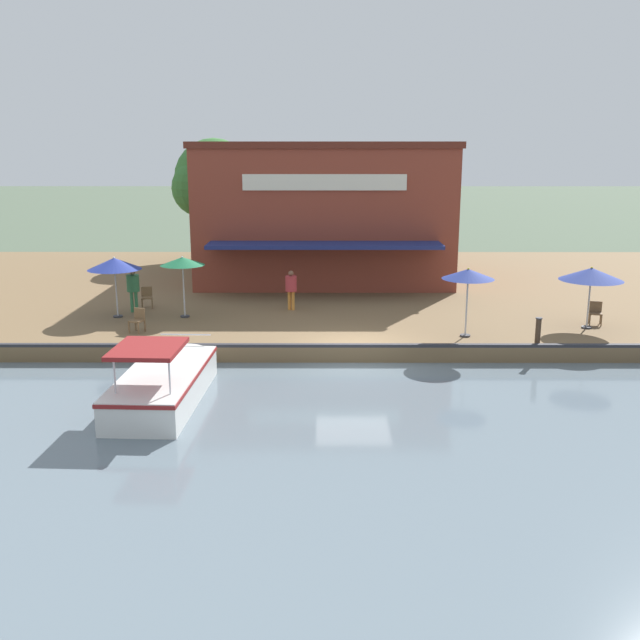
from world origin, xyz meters
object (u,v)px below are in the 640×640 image
object	(u,v)px
patio_umbrella_by_entrance	(591,274)
tree_upstream_bank	(211,181)
patio_umbrella_far_corner	(182,262)
patio_umbrella_back_row	(468,274)
person_near_entrance	(291,286)
waterfront_restaurant	(324,210)
patio_umbrella_mid_patio_left	(114,264)
cafe_chair_back_row_seat	(138,319)
cafe_chair_facing_river	(147,296)
cafe_chair_far_corner_seat	(596,312)
mooring_post	(538,331)
person_mid_patio	(133,285)
motorboat_nearest_quay	(168,378)

from	to	relation	value
patio_umbrella_by_entrance	tree_upstream_bank	xyz separation A→B (m)	(-16.20, -16.08, 2.53)
patio_umbrella_far_corner	patio_umbrella_by_entrance	bearing A→B (deg)	83.56
patio_umbrella_back_row	tree_upstream_bank	world-z (taller)	tree_upstream_bank
tree_upstream_bank	person_near_entrance	bearing A→B (deg)	21.14
waterfront_restaurant	patio_umbrella_by_entrance	world-z (taller)	waterfront_restaurant
patio_umbrella_mid_patio_left	cafe_chair_back_row_seat	world-z (taller)	patio_umbrella_mid_patio_left
patio_umbrella_back_row	tree_upstream_bank	bearing A→B (deg)	-146.74
patio_umbrella_by_entrance	cafe_chair_back_row_seat	world-z (taller)	patio_umbrella_by_entrance
cafe_chair_facing_river	person_near_entrance	xyz separation A→B (m)	(0.46, 5.98, 0.53)
patio_umbrella_far_corner	patio_umbrella_back_row	bearing A→B (deg)	74.48
cafe_chair_far_corner_seat	mooring_post	xyz separation A→B (m)	(2.91, -3.01, 0.00)
patio_umbrella_mid_patio_left	person_near_entrance	bearing A→B (deg)	100.69
cafe_chair_back_row_seat	patio_umbrella_back_row	bearing A→B (deg)	87.01
cafe_chair_far_corner_seat	cafe_chair_facing_river	xyz separation A→B (m)	(-2.81, -17.48, 0.00)
cafe_chair_back_row_seat	person_mid_patio	world-z (taller)	person_mid_patio
person_near_entrance	waterfront_restaurant	bearing A→B (deg)	170.19
cafe_chair_far_corner_seat	cafe_chair_facing_river	distance (m)	17.70
patio_umbrella_far_corner	mooring_post	xyz separation A→B (m)	(4.00, 12.59, -1.71)
cafe_chair_far_corner_seat	mooring_post	bearing A→B (deg)	-45.95
waterfront_restaurant	cafe_chair_facing_river	distance (m)	10.83
patio_umbrella_back_row	cafe_chair_facing_river	bearing A→B (deg)	-110.58
patio_umbrella_by_entrance	patio_umbrella_far_corner	bearing A→B (deg)	-96.44
patio_umbrella_by_entrance	tree_upstream_bank	size ratio (longest dim) A/B	0.33
cafe_chair_back_row_seat	person_mid_patio	size ratio (longest dim) A/B	0.49
person_mid_patio	tree_upstream_bank	world-z (taller)	tree_upstream_bank
mooring_post	tree_upstream_bank	size ratio (longest dim) A/B	0.14
patio_umbrella_far_corner	cafe_chair_back_row_seat	world-z (taller)	patio_umbrella_far_corner
cafe_chair_facing_river	person_mid_patio	distance (m)	1.11
patio_umbrella_by_entrance	motorboat_nearest_quay	bearing A→B (deg)	-67.55
patio_umbrella_far_corner	patio_umbrella_back_row	distance (m)	10.78
cafe_chair_back_row_seat	tree_upstream_bank	size ratio (longest dim) A/B	0.12
patio_umbrella_by_entrance	person_near_entrance	size ratio (longest dim) A/B	1.41
patio_umbrella_mid_patio_left	cafe_chair_facing_river	distance (m)	2.49
patio_umbrella_back_row	tree_upstream_bank	distance (m)	20.92
patio_umbrella_mid_patio_left	cafe_chair_back_row_seat	xyz separation A→B (m)	(2.27, 1.37, -1.63)
waterfront_restaurant	person_near_entrance	distance (m)	8.33
patio_umbrella_by_entrance	cafe_chair_far_corner_seat	xyz separation A→B (m)	(-0.62, 0.53, -1.53)
patio_umbrella_back_row	motorboat_nearest_quay	distance (m)	10.77
person_mid_patio	tree_upstream_bank	size ratio (longest dim) A/B	0.25
patio_umbrella_by_entrance	person_near_entrance	xyz separation A→B (m)	(-2.96, -10.97, -1.00)
cafe_chair_facing_river	person_mid_patio	bearing A→B (deg)	-19.70
waterfront_restaurant	mooring_post	distance (m)	15.22
tree_upstream_bank	cafe_chair_facing_river	bearing A→B (deg)	-3.88
patio_umbrella_back_row	patio_umbrella_by_entrance	bearing A→B (deg)	104.17
person_near_entrance	cafe_chair_facing_river	bearing A→B (deg)	-94.40
patio_umbrella_back_row	mooring_post	size ratio (longest dim) A/B	2.58
mooring_post	tree_upstream_bank	distance (m)	23.32
mooring_post	patio_umbrella_mid_patio_left	bearing A→B (deg)	-104.70
patio_umbrella_back_row	tree_upstream_bank	xyz separation A→B (m)	(-17.38, -11.40, 2.33)
person_mid_patio	motorboat_nearest_quay	xyz separation A→B (m)	(8.41, 3.12, -1.10)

